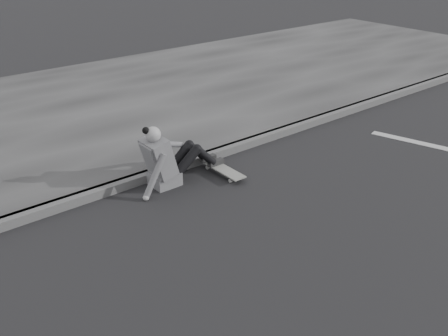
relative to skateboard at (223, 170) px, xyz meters
name	(u,v)px	position (x,y,z in m)	size (l,w,h in m)	color
ground	(270,278)	(-1.05, -2.08, -0.07)	(80.00, 80.00, 0.00)	black
curb	(138,179)	(-1.05, 0.50, -0.01)	(24.00, 0.16, 0.12)	#494949
sidewalk	(53,118)	(-1.05, 3.52, -0.01)	(24.00, 6.00, 0.12)	#323232
skateboard	(223,170)	(0.00, 0.00, 0.00)	(0.20, 0.78, 0.09)	#A2A19D
seated_woman	(168,159)	(-0.73, 0.25, 0.29)	(1.38, 0.46, 0.88)	#59595C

